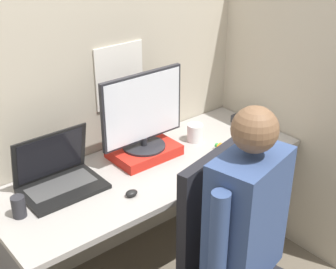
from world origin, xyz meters
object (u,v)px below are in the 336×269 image
Objects in this scene: monitor at (143,112)px; coffee_mug at (195,133)px; office_chair at (227,266)px; paper_box at (144,151)px; stapler at (242,122)px; laptop at (59,178)px; pen_cup at (19,207)px; person at (253,242)px; carrot_toy at (227,151)px.

coffee_mug is (0.33, -0.04, -0.20)m from monitor.
paper_box is at bearing 82.93° from office_chair.
coffee_mug is at bearing 174.97° from stapler.
laptop reaches higher than paper_box.
pen_cup is (-0.74, -0.09, -0.21)m from monitor.
person reaches higher than monitor.
person is (-0.12, -0.87, -0.22)m from monitor.
office_chair reaches higher than paper_box.
person is 13.19× the size of pen_cup.
paper_box is 0.88m from person.
person is 12.88× the size of coffee_mug.
laptop is at bearing 179.58° from monitor.
paper_box is at bearing 82.03° from person.
laptop is 2.42× the size of carrot_toy.
laptop is 0.26m from pen_cup.
coffee_mug is at bearing 2.33° from pen_cup.
person is at bearing -51.83° from pen_cup.
coffee_mug is (0.45, 0.83, 0.02)m from person.
coffee_mug reaches higher than carrot_toy.
person is at bearing -128.65° from carrot_toy.
person reaches higher than carrot_toy.
office_chair is (-0.09, -0.72, -0.24)m from paper_box.
coffee_mug is (0.42, 0.68, 0.26)m from office_chair.
monitor is 4.97× the size of pen_cup.
monitor is 0.50× the size of office_chair.
monitor is 3.32× the size of stapler.
person reaches higher than coffee_mug.
stapler is 1.43m from pen_cup.
stapler is 0.11× the size of person.
paper_box is at bearing -90.00° from monitor.
carrot_toy is (0.85, -0.28, -0.03)m from laptop.
monitor is at bearing 141.90° from carrot_toy.
person is at bearing -118.58° from coffee_mug.
carrot_toy is 1.54× the size of coffee_mug.
paper_box is 2.38× the size of stapler.
monitor is 0.73m from stapler.
pen_cup is at bearing -173.23° from monitor.
monitor is at bearing 6.77° from pen_cup.
laptop is at bearing 161.71° from carrot_toy.
stapler is 0.95× the size of carrot_toy.
stapler is 1.50× the size of pen_cup.
monitor is 1.30× the size of laptop.
person is 0.94m from coffee_mug.
paper_box is 0.69m from stapler.
paper_box is at bearing -0.73° from laptop.
stapler is 0.15× the size of office_chair.
monitor is 4.86× the size of coffee_mug.
coffee_mug is (-0.02, 0.23, 0.03)m from carrot_toy.
pen_cup is (-1.43, -0.01, 0.03)m from stapler.
stapler is 1.04m from office_chair.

